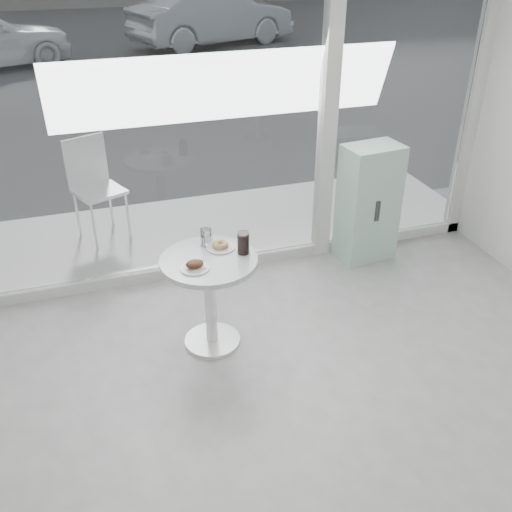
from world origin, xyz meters
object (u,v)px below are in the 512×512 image
object	(u,v)px
water_tumbler_b	(208,236)
cola_glass	(243,243)
patio_chair	(94,182)
car_silver	(212,17)
plate_fritter	(195,266)
plate_donut	(220,246)
mint_cabinet	(368,203)
main_table	(210,284)
water_tumbler_a	(206,238)

from	to	relation	value
water_tumbler_b	cola_glass	world-z (taller)	cola_glass
patio_chair	car_silver	xyz separation A→B (m)	(3.86, 10.51, 0.11)
plate_fritter	cola_glass	world-z (taller)	cola_glass
patio_chair	plate_fritter	distance (m)	2.26
plate_donut	water_tumbler_b	distance (m)	0.15
mint_cabinet	cola_glass	size ratio (longest dim) A/B	6.73
main_table	patio_chair	xyz separation A→B (m)	(-0.68, 2.08, 0.08)
patio_chair	plate_fritter	world-z (taller)	patio_chair
patio_chair	cola_glass	xyz separation A→B (m)	(0.95, -2.08, 0.22)
mint_cabinet	plate_donut	bearing A→B (deg)	-162.08
water_tumbler_b	cola_glass	bearing A→B (deg)	-51.60
car_silver	water_tumbler_a	bearing A→B (deg)	147.14
plate_donut	main_table	bearing A→B (deg)	-134.56
plate_donut	cola_glass	size ratio (longest dim) A/B	1.26
car_silver	plate_donut	distance (m)	12.83
water_tumbler_b	cola_glass	xyz separation A→B (m)	(0.20, -0.26, 0.03)
cola_glass	main_table	bearing A→B (deg)	-179.74
main_table	car_silver	size ratio (longest dim) A/B	0.17
car_silver	plate_fritter	xyz separation A→B (m)	(-3.30, -12.69, 0.06)
patio_chair	car_silver	world-z (taller)	car_silver
patio_chair	plate_fritter	xyz separation A→B (m)	(0.56, -2.18, 0.16)
main_table	water_tumbler_a	xyz separation A→B (m)	(0.03, 0.22, 0.28)
car_silver	water_tumbler_b	distance (m)	12.71
plate_fritter	plate_donut	distance (m)	0.34
mint_cabinet	water_tumbler_b	distance (m)	1.84
water_tumbler_b	mint_cabinet	bearing A→B (deg)	19.89
mint_cabinet	cola_glass	xyz separation A→B (m)	(-1.51, -0.88, 0.28)
mint_cabinet	water_tumbler_a	world-z (taller)	mint_cabinet
mint_cabinet	car_silver	world-z (taller)	car_silver
plate_donut	water_tumbler_b	xyz separation A→B (m)	(-0.06, 0.13, 0.03)
patio_chair	plate_donut	size ratio (longest dim) A/B	4.78
mint_cabinet	water_tumbler_b	world-z (taller)	mint_cabinet
main_table	cola_glass	distance (m)	0.40
mint_cabinet	water_tumbler_a	size ratio (longest dim) A/B	8.84
plate_donut	water_tumbler_a	size ratio (longest dim) A/B	1.65
car_silver	patio_chair	bearing A→B (deg)	141.23
main_table	water_tumbler_a	distance (m)	0.36
main_table	water_tumbler_b	bearing A→B (deg)	76.42
main_table	mint_cabinet	bearing A→B (deg)	26.32
patio_chair	water_tumbler_a	world-z (taller)	patio_chair
patio_chair	water_tumbler_a	xyz separation A→B (m)	(0.72, -1.86, 0.19)
mint_cabinet	water_tumbler_a	bearing A→B (deg)	-165.90
car_silver	water_tumbler_b	size ratio (longest dim) A/B	41.83
water_tumbler_a	patio_chair	bearing A→B (deg)	111.13
water_tumbler_a	water_tumbler_b	xyz separation A→B (m)	(0.03, 0.04, -0.01)
water_tumbler_a	water_tumbler_b	bearing A→B (deg)	52.38
mint_cabinet	cola_glass	world-z (taller)	mint_cabinet
car_silver	water_tumbler_a	size ratio (longest dim) A/B	34.64
water_tumbler_a	plate_fritter	bearing A→B (deg)	-115.45
water_tumbler_a	water_tumbler_b	size ratio (longest dim) A/B	1.21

